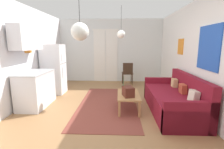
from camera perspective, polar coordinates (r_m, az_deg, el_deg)
ground_plane at (r=3.77m, az=-3.23°, el=-15.44°), size 4.85×7.97×0.10m
wall_back at (r=7.12m, az=-0.48°, el=8.08°), size 4.45×0.13×2.61m
wall_right at (r=3.85m, az=30.87°, el=4.68°), size 0.12×7.57×2.61m
area_rug at (r=4.52m, az=-1.40°, el=-10.11°), size 1.49×3.04×0.01m
couch at (r=4.24m, az=20.83°, el=-8.22°), size 0.94×2.14×0.89m
coffee_table at (r=4.08m, az=5.63°, el=-7.34°), size 0.52×0.95×0.40m
bamboo_vase at (r=4.18m, az=3.99°, el=-4.79°), size 0.08×0.08×0.40m
handbag at (r=3.86m, az=5.56°, el=-5.79°), size 0.29×0.36×0.34m
refrigerator at (r=5.68m, az=-19.35°, el=1.75°), size 0.67×0.60×1.58m
kitchen_counter at (r=4.66m, az=-25.27°, el=-0.72°), size 0.61×1.13×2.04m
accent_chair at (r=6.50m, az=5.34°, el=0.75°), size 0.44×0.42×0.88m
pendant_lamp_near at (r=2.71m, az=-10.95°, el=14.26°), size 0.28×0.28×0.96m
pendant_lamp_far at (r=4.69m, az=3.13°, el=13.66°), size 0.22×0.22×0.86m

